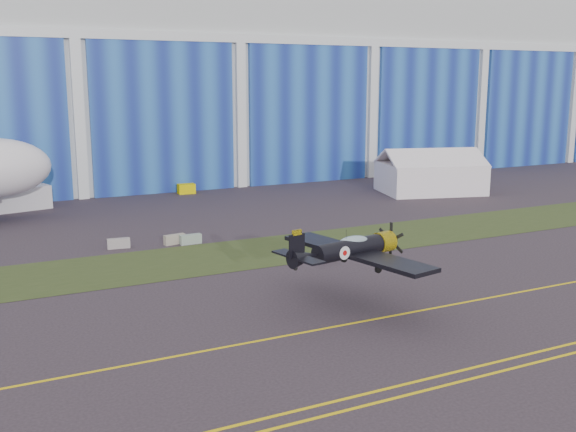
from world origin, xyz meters
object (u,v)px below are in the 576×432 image
warbird (349,249)px  shipping_container (22,198)px  tug (186,189)px  tent (430,170)px

warbird → shipping_container: 49.27m
warbird → tug: bearing=73.4°
warbird → tent: 49.48m
tug → tent: bearing=-20.6°
tug → warbird: bearing=-91.3°
warbird → tent: size_ratio=0.95×
warbird → tent: bearing=34.6°
tent → shipping_container: 51.99m
warbird → tug: warbird is taller
tent → shipping_container: (-50.72, 11.30, -1.66)m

